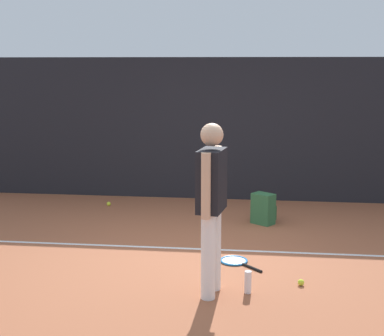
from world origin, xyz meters
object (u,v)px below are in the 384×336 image
object	(u,v)px
tennis_ball_by_fence	(109,204)
water_bottle	(248,282)
tennis_racket	(235,261)
tennis_ball_near_player	(301,282)
backpack	(264,209)
tennis_player	(211,199)

from	to	relation	value
tennis_ball_by_fence	water_bottle	distance (m)	3.95
tennis_racket	tennis_ball_near_player	bearing A→B (deg)	-176.07
backpack	tennis_ball_by_fence	xyz separation A→B (m)	(-2.46, 0.72, -0.18)
backpack	tennis_ball_near_player	bearing A→B (deg)	135.04
tennis_racket	tennis_ball_near_player	world-z (taller)	tennis_ball_near_player
tennis_racket	tennis_player	bearing A→B (deg)	122.34
backpack	water_bottle	distance (m)	2.51
tennis_racket	water_bottle	bearing A→B (deg)	145.33
tennis_ball_near_player	tennis_player	bearing A→B (deg)	-160.88
backpack	water_bottle	size ratio (longest dim) A/B	1.94
tennis_ball_near_player	tennis_ball_by_fence	size ratio (longest dim) A/B	1.00
backpack	water_bottle	xyz separation A→B (m)	(-0.17, -2.50, -0.10)
tennis_ball_near_player	tennis_ball_by_fence	distance (m)	4.10
backpack	tennis_ball_by_fence	size ratio (longest dim) A/B	6.67
tennis_ball_by_fence	water_bottle	world-z (taller)	water_bottle
tennis_player	backpack	size ratio (longest dim) A/B	3.86
tennis_player	water_bottle	size ratio (longest dim) A/B	7.51
tennis_racket	water_bottle	size ratio (longest dim) A/B	2.47
tennis_player	tennis_racket	world-z (taller)	tennis_player
tennis_ball_by_fence	tennis_racket	bearing A→B (deg)	-47.91
backpack	water_bottle	world-z (taller)	backpack
tennis_ball_near_player	water_bottle	distance (m)	0.60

